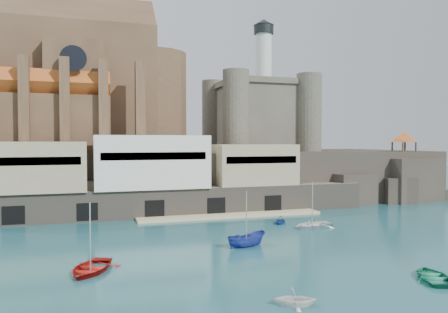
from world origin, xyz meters
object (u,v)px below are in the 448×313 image
boat_0 (91,272)px  boat_1 (295,306)px  castle_keep (259,113)px  boat_2 (246,246)px  pavilion (404,138)px  church (64,89)px

boat_0 → boat_1: size_ratio=1.96×
castle_keep → boat_1: bearing=-109.6°
boat_0 → boat_1: boat_0 is taller
boat_1 → boat_2: (2.88, 17.96, 0.00)m
castle_keep → pavilion: bearing=-30.2°
church → castle_keep: 40.39m
castle_keep → boat_1: size_ratio=9.03×
boat_1 → castle_keep: bearing=0.6°
castle_keep → boat_1: castle_keep is taller
boat_0 → boat_2: (17.13, 4.69, 0.00)m
castle_keep → boat_0: bearing=-127.2°
castle_keep → boat_2: 50.02m
pavilion → boat_0: pavilion is taller
church → boat_1: (18.60, -61.35, -22.13)m
castle_keep → pavilion: castle_keep is taller
castle_keep → pavilion: size_ratio=4.58×
boat_0 → boat_2: bearing=39.2°
church → boat_2: 53.24m
boat_0 → boat_2: size_ratio=1.25×
boat_2 → castle_keep: bearing=-37.9°
castle_keep → church: bearing=178.9°
church → pavilion: 68.65m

